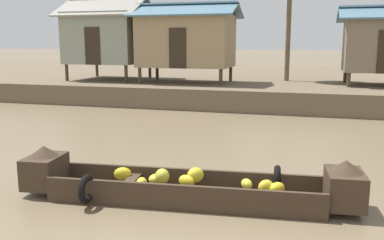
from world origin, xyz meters
TOP-DOWN VIEW (x-y plane):
  - ground_plane at (0.00, 10.00)m, footprint 300.00×300.00m
  - riverbank_strip at (0.00, 24.02)m, footprint 160.00×20.00m
  - banana_boat at (-0.57, 4.30)m, footprint 6.13×2.02m
  - stilt_house_left at (-8.79, 17.64)m, footprint 4.35×3.98m
  - stilt_house_mid_left at (-4.39, 17.00)m, footprint 5.00×3.21m
  - stilt_house_mid_right at (4.46, 18.04)m, footprint 3.99×3.24m

SIDE VIEW (x-z plane):
  - ground_plane at x=0.00m, z-range 0.00..0.00m
  - banana_boat at x=-0.57m, z-range -0.15..0.75m
  - riverbank_strip at x=0.00m, z-range 0.00..0.91m
  - stilt_house_mid_right at x=4.46m, z-range 1.02..4.56m
  - stilt_house_mid_left at x=-4.39m, z-range 1.07..4.84m
  - stilt_house_left at x=-8.79m, z-range 0.96..5.24m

